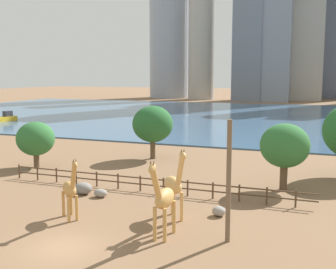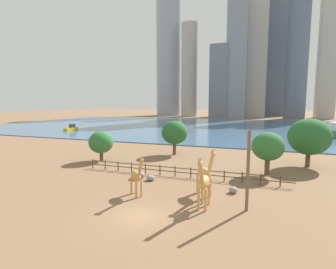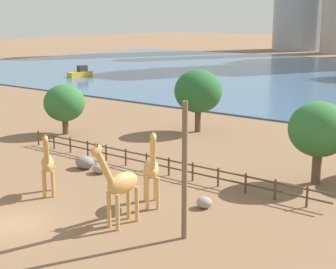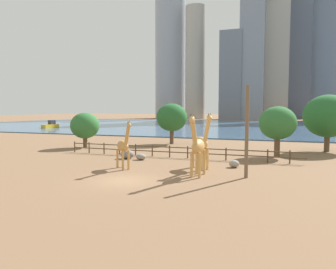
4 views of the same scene
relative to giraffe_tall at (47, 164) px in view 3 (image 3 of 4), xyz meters
name	(u,v)px [view 3 (image 3 of 4)]	position (x,y,z in m)	size (l,w,h in m)	color
giraffe_tall	(47,164)	(0.00, 0.00, 0.00)	(2.43, 2.20, 4.31)	#C18C47
giraffe_companion	(152,169)	(6.37, 2.44, 0.27)	(2.49, 2.53, 4.94)	tan
giraffe_young	(120,184)	(6.91, -0.85, 0.33)	(0.88, 3.36, 4.94)	tan
utility_pole	(185,172)	(10.56, -0.10, 1.50)	(0.28, 0.28, 7.03)	brown
boulder_near_fence	(204,202)	(9.03, 4.03, -1.68)	(0.91, 0.90, 0.67)	gray
boulder_by_pole	(99,169)	(-0.68, 5.12, -1.70)	(1.09, 0.85, 0.64)	gray
boulder_small	(85,162)	(-2.39, 5.35, -1.54)	(1.48, 1.27, 0.95)	gray
enclosure_fence	(151,161)	(1.93, 7.79, -1.26)	(26.12, 0.14, 1.30)	#4C3826
tree_left_large	(198,91)	(-2.79, 20.68, 1.93)	(4.59, 4.59, 6.03)	brown
tree_center_broad	(64,103)	(-12.23, 12.19, 0.96)	(3.87, 3.87, 4.73)	brown
tree_right_tall	(319,130)	(12.43, 12.43, 1.66)	(4.05, 4.05, 5.54)	brown
boat_tug	(80,73)	(-45.07, 44.76, -1.13)	(2.28, 4.79, 2.03)	gold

